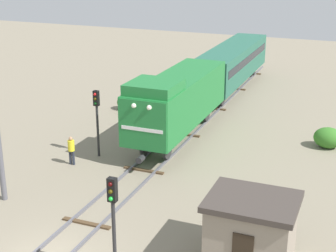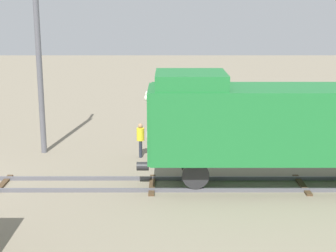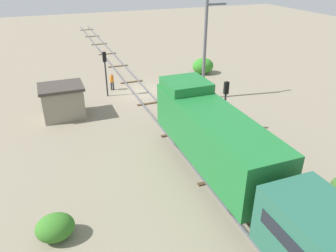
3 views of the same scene
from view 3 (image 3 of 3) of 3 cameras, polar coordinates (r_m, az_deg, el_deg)
name	(u,v)px [view 3 (image 3 of 3)]	position (r m, az deg, el deg)	size (l,w,h in m)	color
ground_plane	(140,92)	(32.73, -4.88, 5.89)	(112.67, 112.67, 0.00)	gray
railway_track	(140,92)	(32.71, -4.89, 6.01)	(2.40, 75.11, 0.16)	#595960
locomotive	(211,132)	(19.20, 7.49, -1.09)	(2.90, 11.60, 4.60)	#1E7233
traffic_signal_near	(105,66)	(31.25, -10.90, 10.23)	(0.32, 0.34, 4.28)	#262628
traffic_signal_mid	(225,98)	(24.07, 9.96, 4.83)	(0.32, 0.34, 4.04)	#262628
worker_near_track	(112,80)	(33.35, -9.74, 7.82)	(0.38, 0.38, 1.70)	#262B38
worker_by_signal	(222,110)	(26.49, 9.32, 2.70)	(0.38, 0.38, 1.70)	#262B38
catenary_mast	(205,50)	(29.82, 6.50, 13.09)	(1.94, 0.28, 8.81)	#595960
relay_hut	(63,101)	(28.24, -17.86, 4.15)	(3.50, 2.90, 2.74)	gray
bush_mid	(203,66)	(38.20, 6.11, 10.35)	(2.45, 2.01, 1.78)	#318426
bush_far	(55,228)	(16.73, -19.05, -16.37)	(1.79, 1.47, 1.30)	#367426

